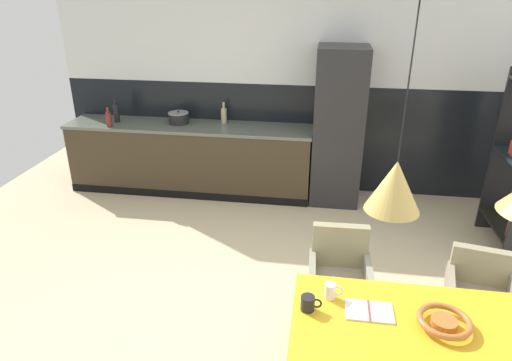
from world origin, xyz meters
TOP-DOWN VIEW (x-y plane):
  - ground_plane at (0.00, 0.00)m, footprint 7.88×7.88m
  - back_wall_splashback_dark at (0.00, 2.94)m, footprint 6.06×0.12m
  - back_wall_panel_upper at (0.00, 2.94)m, footprint 6.06×0.12m
  - kitchen_counter at (-1.29, 2.58)m, footprint 3.22×0.63m
  - refrigerator_column at (0.63, 2.58)m, footprint 0.60×0.60m
  - dining_table at (1.18, -0.62)m, footprint 1.71×0.83m
  - armchair_facing_counter at (0.64, 0.28)m, footprint 0.50×0.48m
  - armchair_near_window at (1.70, 0.19)m, footprint 0.56×0.55m
  - fruit_bowl at (1.22, -0.61)m, footprint 0.32×0.32m
  - open_book at (0.79, -0.54)m, footprint 0.29×0.20m
  - mug_wide_latte at (0.42, -0.58)m, footprint 0.13×0.09m
  - mug_tall_blue at (0.55, -0.44)m, footprint 0.12×0.07m
  - cooking_pot at (-1.43, 2.64)m, footprint 0.26×0.26m
  - bottle_vinegar_dark at (-2.26, 2.36)m, footprint 0.07×0.07m
  - bottle_spice_small at (-2.25, 2.58)m, footprint 0.07×0.07m
  - bottle_wine_green at (-0.85, 2.75)m, footprint 0.07×0.07m
  - pendant_lamp_over_table_near at (0.84, -0.58)m, footprint 0.30×0.30m

SIDE VIEW (x-z plane):
  - ground_plane at x=0.00m, z-range 0.00..0.00m
  - kitchen_counter at x=-1.29m, z-range 0.00..0.92m
  - armchair_near_window at x=1.70m, z-range 0.12..0.87m
  - armchair_facing_counter at x=0.64m, z-range 0.11..0.93m
  - dining_table at x=1.18m, z-range 0.33..1.07m
  - back_wall_splashback_dark at x=0.00m, z-range 0.00..1.41m
  - open_book at x=0.79m, z-range 0.74..0.76m
  - fruit_bowl at x=1.22m, z-range 0.75..0.82m
  - mug_wide_latte at x=0.42m, z-range 0.74..0.84m
  - mug_tall_blue at x=0.55m, z-range 0.74..0.85m
  - refrigerator_column at x=0.63m, z-range 0.00..1.95m
  - cooking_pot at x=-1.43m, z-range 0.91..1.07m
  - bottle_vinegar_dark at x=-2.26m, z-range 0.89..1.14m
  - bottle_wine_green at x=-0.85m, z-range 0.89..1.16m
  - bottle_spice_small at x=-2.25m, z-range 0.89..1.20m
  - pendant_lamp_over_table_near at x=0.84m, z-range 0.98..2.27m
  - back_wall_panel_upper at x=0.00m, z-range 1.41..2.83m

